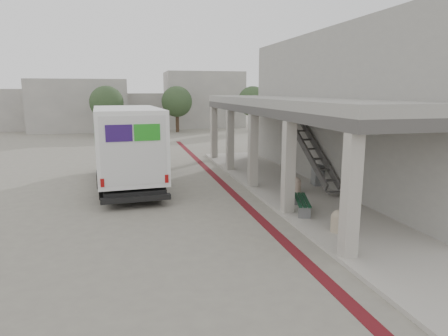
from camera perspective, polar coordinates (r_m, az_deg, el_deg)
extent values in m
plane|color=slate|center=(13.38, 1.42, -7.93)|extent=(120.00, 120.00, 0.00)
cube|color=#571117|center=(15.47, 3.05, -5.28)|extent=(0.35, 40.00, 0.01)
cube|color=#9F998F|center=(14.88, 16.54, -6.19)|extent=(4.40, 28.00, 0.12)
cube|color=gray|center=(19.85, 18.94, 8.00)|extent=(4.30, 17.00, 7.00)
cube|color=#494744|center=(18.11, 8.80, 8.22)|extent=(3.40, 16.90, 0.35)
cube|color=gray|center=(18.10, 8.83, 9.33)|extent=(3.40, 16.90, 0.35)
cube|color=gray|center=(46.46, -19.85, 8.42)|extent=(10.00, 6.00, 5.50)
cube|color=gray|center=(50.31, -11.31, 8.15)|extent=(8.00, 6.00, 4.00)
cube|color=gray|center=(49.11, -2.95, 9.74)|extent=(9.00, 6.00, 6.50)
cube|color=gray|center=(50.38, -26.32, 7.52)|extent=(7.00, 5.00, 4.50)
cylinder|color=#38281C|center=(40.36, -16.28, 6.12)|extent=(0.36, 0.36, 2.40)
sphere|color=#253720|center=(40.25, -16.44, 8.96)|extent=(3.20, 3.20, 3.20)
cylinder|color=#38281C|center=(42.65, -6.69, 6.73)|extent=(0.36, 0.36, 2.40)
sphere|color=#253720|center=(42.55, -6.75, 9.41)|extent=(3.20, 3.20, 3.20)
cylinder|color=#38281C|center=(43.42, 4.08, 6.85)|extent=(0.36, 0.36, 2.40)
sphere|color=#253720|center=(43.33, 4.12, 9.49)|extent=(3.20, 3.20, 3.20)
cube|color=black|center=(19.09, -13.53, -1.07)|extent=(2.81, 7.92, 0.33)
cube|color=white|center=(17.82, -13.54, 3.71)|extent=(3.02, 5.94, 2.89)
cube|color=white|center=(21.64, -14.26, 4.48)|extent=(2.80, 2.27, 2.56)
cube|color=white|center=(22.92, -14.32, 2.44)|extent=(2.49, 0.82, 0.89)
cube|color=black|center=(22.47, -14.47, 6.27)|extent=(2.48, 0.69, 1.17)
cube|color=black|center=(15.21, -12.43, -4.32)|extent=(2.57, 0.44, 0.20)
cube|color=#2C135B|center=(18.50, -17.95, 5.30)|extent=(0.12, 1.56, 0.83)
cube|color=#229420|center=(16.84, -17.97, 4.78)|extent=(0.12, 1.56, 0.83)
cube|color=#2C135B|center=(14.81, -14.78, 4.82)|extent=(0.95, 0.09, 0.61)
cube|color=#229420|center=(14.89, -10.92, 5.02)|extent=(0.95, 0.09, 0.61)
cylinder|color=black|center=(21.88, -17.13, 0.41)|extent=(0.37, 1.02, 1.00)
cylinder|color=black|center=(22.00, -11.04, 0.76)|extent=(0.37, 1.02, 1.00)
cylinder|color=black|center=(16.86, -16.95, -2.64)|extent=(0.37, 1.02, 1.00)
cylinder|color=black|center=(17.03, -9.07, -2.16)|extent=(0.37, 1.02, 1.00)
cube|color=slate|center=(13.73, 11.43, -6.24)|extent=(0.41, 0.20, 0.40)
cube|color=slate|center=(15.24, 10.69, -4.48)|extent=(0.41, 0.20, 0.40)
cube|color=#10321E|center=(14.41, 10.49, -4.46)|extent=(0.70, 1.85, 0.05)
cube|color=#10321E|center=(14.43, 11.07, -4.47)|extent=(0.70, 1.85, 0.05)
cube|color=#10321E|center=(14.44, 11.66, -4.47)|extent=(0.70, 1.85, 0.05)
cylinder|color=tan|center=(12.71, 16.01, -7.75)|extent=(0.46, 0.46, 0.46)
sphere|color=tan|center=(12.64, 16.07, -6.77)|extent=(0.46, 0.46, 0.46)
cylinder|color=tan|center=(16.98, 10.18, -2.77)|extent=(0.45, 0.45, 0.45)
sphere|color=tan|center=(16.93, 10.20, -2.03)|extent=(0.45, 0.45, 0.45)
cube|color=gray|center=(18.54, 13.23, -0.99)|extent=(0.46, 0.59, 0.92)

